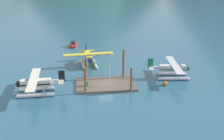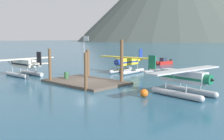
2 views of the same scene
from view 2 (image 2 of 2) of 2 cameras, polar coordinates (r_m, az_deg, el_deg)
The scene contains 13 objects.
ground_plane at distance 33.65m, azimuth -5.81°, elevation -2.85°, with size 1200.00×1200.00×0.00m, color #285670.
dock_platform at distance 33.63m, azimuth -5.82°, elevation -2.60°, with size 10.35×6.76×0.30m, color brown.
piling_near_left at distance 34.49m, azimuth -13.50°, elevation 0.94°, with size 0.38×0.38×4.42m, color brown.
piling_near_right at distance 28.27m, azimuth -5.80°, elevation -0.40°, with size 0.37×0.37×4.21m, color brown.
piling_far_left at distance 37.92m, azimuth -5.36°, elevation 1.37°, with size 0.50×0.50×4.08m, color brown.
piling_far_right at distance 32.77m, azimuth 2.14°, elevation 1.83°, with size 0.41×0.41×5.57m, color brown.
flagpole at distance 32.15m, azimuth -6.03°, elevation 3.80°, with size 0.95×0.10×5.87m.
fuel_drum at distance 35.67m, azimuth -10.02°, elevation -1.16°, with size 0.62×0.62×0.88m.
mooring_buoy at distance 25.64m, azimuth 7.07°, elevation -5.06°, with size 0.80×0.80×0.80m, color orange.
seaplane_cream_port_aft at distance 41.69m, azimuth -18.83°, elevation 0.90°, with size 7.98×10.43×3.84m.
seaplane_silver_stbd_fwd at distance 26.96m, azimuth 15.48°, elevation -2.12°, with size 7.95×10.49×3.84m.
seaplane_yellow_bow_left at distance 43.14m, azimuth 3.35°, elevation 1.45°, with size 10.48×7.97×3.84m.
boat_red_open_north at distance 58.45m, azimuth 11.30°, elevation 1.70°, with size 2.12×4.87×1.50m.
Camera 2 is at (25.01, -21.77, 5.72)m, focal length 41.55 mm.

